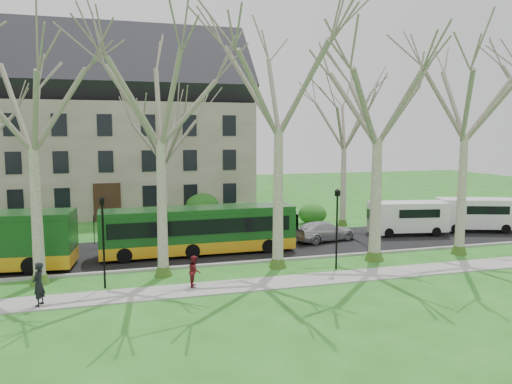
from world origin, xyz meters
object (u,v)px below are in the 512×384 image
bus_follow (199,230)px  van_a (408,218)px  sedan (324,231)px  pedestrian_b (195,271)px  pedestrian_a (39,284)px  van_b (476,215)px

bus_follow → van_a: bearing=5.3°
sedan → pedestrian_b: (-10.08, -7.69, 0.09)m
bus_follow → pedestrian_b: (-1.30, -6.47, -0.71)m
van_a → pedestrian_a: (-23.49, -8.78, -0.25)m
van_b → pedestrian_a: van_b is taller
bus_follow → van_b: bearing=3.0°
pedestrian_b → sedan: bearing=-43.2°
sedan → pedestrian_a: (-16.85, -8.52, 0.28)m
pedestrian_b → van_a: bearing=-55.1°
sedan → van_b: bearing=-104.0°
van_a → pedestrian_a: 25.07m
sedan → pedestrian_b: pedestrian_b is taller
bus_follow → van_b: (21.03, 1.17, -0.24)m
pedestrian_a → van_b: bearing=125.0°
van_a → pedestrian_b: 18.52m
pedestrian_a → van_a: bearing=129.3°
van_a → pedestrian_a: size_ratio=2.91×
van_a → pedestrian_a: bearing=-149.7°
sedan → van_b: van_b is taller
van_a → sedan: bearing=-167.9°
sedan → van_a: 6.66m
bus_follow → pedestrian_b: 6.64m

